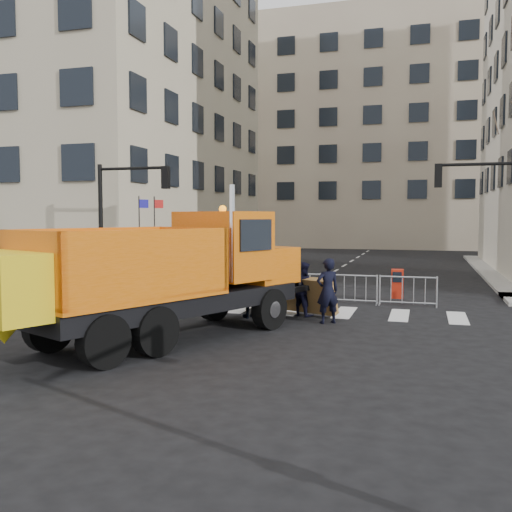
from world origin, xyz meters
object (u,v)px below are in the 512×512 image
(cop_c, at_px, (251,290))
(newspaper_box, at_px, (397,284))
(cop_a, at_px, (328,291))
(plow_truck, at_px, (162,272))
(cop_b, at_px, (303,289))
(worker, at_px, (169,274))

(cop_c, xyz_separation_m, newspaper_box, (4.34, 4.73, -0.21))
(cop_c, bearing_deg, cop_a, 130.31)
(plow_truck, height_order, cop_a, plow_truck)
(cop_b, xyz_separation_m, worker, (-5.84, 2.32, 0.09))
(cop_a, xyz_separation_m, cop_b, (-0.98, 1.04, -0.11))
(cop_a, height_order, cop_c, cop_a)
(cop_b, relative_size, newspaper_box, 1.61)
(cop_b, bearing_deg, worker, 8.26)
(newspaper_box, bearing_deg, worker, -171.31)
(worker, bearing_deg, plow_truck, -84.22)
(cop_a, distance_m, newspaper_box, 5.32)
(worker, relative_size, newspaper_box, 1.49)
(worker, bearing_deg, cop_b, -39.62)
(cop_a, distance_m, cop_b, 1.43)
(worker, bearing_deg, newspaper_box, -7.34)
(plow_truck, bearing_deg, newspaper_box, -8.47)
(cop_a, height_order, newspaper_box, cop_a)
(plow_truck, height_order, cop_c, plow_truck)
(cop_c, bearing_deg, cop_b, 163.28)
(cop_a, bearing_deg, newspaper_box, -145.07)
(worker, bearing_deg, cop_c, -53.75)
(cop_b, relative_size, cop_c, 0.98)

